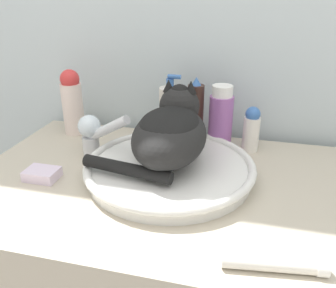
{
  "coord_description": "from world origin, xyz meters",
  "views": [
    {
      "loc": [
        0.17,
        -0.4,
        1.25
      ],
      "look_at": [
        -0.01,
        0.3,
        0.93
      ],
      "focal_mm": 38.0,
      "sensor_mm": 36.0,
      "label": 1
    }
  ],
  "objects_px": {
    "soap_pump_bottle": "(170,115)",
    "soap_bar": "(42,174)",
    "hairspray_can_black": "(195,114)",
    "cat": "(170,130)",
    "cream_tube": "(276,264)",
    "lotion_bottle_white": "(72,102)",
    "mouthwash_bottle": "(221,119)",
    "deodorant_stick": "(251,129)",
    "faucet": "(93,132)"
  },
  "relations": [
    {
      "from": "cream_tube",
      "to": "soap_bar",
      "type": "xyz_separation_m",
      "value": [
        -0.52,
        0.17,
        -0.0
      ]
    },
    {
      "from": "deodorant_stick",
      "to": "lotion_bottle_white",
      "type": "bearing_deg",
      "value": 180.0
    },
    {
      "from": "lotion_bottle_white",
      "to": "deodorant_stick",
      "type": "bearing_deg",
      "value": -0.0
    },
    {
      "from": "lotion_bottle_white",
      "to": "mouthwash_bottle",
      "type": "height_order",
      "value": "lotion_bottle_white"
    },
    {
      "from": "soap_bar",
      "to": "lotion_bottle_white",
      "type": "bearing_deg",
      "value": 101.99
    },
    {
      "from": "cat",
      "to": "soap_bar",
      "type": "relative_size",
      "value": 3.6
    },
    {
      "from": "deodorant_stick",
      "to": "hairspray_can_black",
      "type": "relative_size",
      "value": 0.64
    },
    {
      "from": "deodorant_stick",
      "to": "soap_bar",
      "type": "distance_m",
      "value": 0.54
    },
    {
      "from": "hairspray_can_black",
      "to": "cream_tube",
      "type": "height_order",
      "value": "hairspray_can_black"
    },
    {
      "from": "faucet",
      "to": "lotion_bottle_white",
      "type": "distance_m",
      "value": 0.19
    },
    {
      "from": "cat",
      "to": "mouthwash_bottle",
      "type": "xyz_separation_m",
      "value": [
        0.1,
        0.18,
        -0.03
      ]
    },
    {
      "from": "soap_pump_bottle",
      "to": "lotion_bottle_white",
      "type": "xyz_separation_m",
      "value": [
        -0.3,
        0.0,
        0.01
      ]
    },
    {
      "from": "soap_pump_bottle",
      "to": "hairspray_can_black",
      "type": "relative_size",
      "value": 1.02
    },
    {
      "from": "deodorant_stick",
      "to": "lotion_bottle_white",
      "type": "relative_size",
      "value": 0.64
    },
    {
      "from": "lotion_bottle_white",
      "to": "hairspray_can_black",
      "type": "bearing_deg",
      "value": 0.0
    },
    {
      "from": "hairspray_can_black",
      "to": "lotion_bottle_white",
      "type": "bearing_deg",
      "value": 180.0
    },
    {
      "from": "cat",
      "to": "mouthwash_bottle",
      "type": "height_order",
      "value": "cat"
    },
    {
      "from": "cat",
      "to": "mouthwash_bottle",
      "type": "distance_m",
      "value": 0.21
    },
    {
      "from": "deodorant_stick",
      "to": "cat",
      "type": "bearing_deg",
      "value": -134.43
    },
    {
      "from": "cat",
      "to": "deodorant_stick",
      "type": "relative_size",
      "value": 2.18
    },
    {
      "from": "cat",
      "to": "lotion_bottle_white",
      "type": "relative_size",
      "value": 1.4
    },
    {
      "from": "lotion_bottle_white",
      "to": "cream_tube",
      "type": "xyz_separation_m",
      "value": [
        0.58,
        -0.45,
        -0.08
      ]
    },
    {
      "from": "deodorant_stick",
      "to": "mouthwash_bottle",
      "type": "height_order",
      "value": "mouthwash_bottle"
    },
    {
      "from": "cat",
      "to": "cream_tube",
      "type": "xyz_separation_m",
      "value": [
        0.24,
        -0.27,
        -0.1
      ]
    },
    {
      "from": "soap_bar",
      "to": "mouthwash_bottle",
      "type": "bearing_deg",
      "value": 36.21
    },
    {
      "from": "cat",
      "to": "cream_tube",
      "type": "relative_size",
      "value": 1.62
    },
    {
      "from": "soap_pump_bottle",
      "to": "faucet",
      "type": "bearing_deg",
      "value": -141.75
    },
    {
      "from": "cat",
      "to": "lotion_bottle_white",
      "type": "height_order",
      "value": "cat"
    },
    {
      "from": "hairspray_can_black",
      "to": "mouthwash_bottle",
      "type": "distance_m",
      "value": 0.07
    },
    {
      "from": "soap_bar",
      "to": "cream_tube",
      "type": "bearing_deg",
      "value": -18.09
    },
    {
      "from": "cat",
      "to": "hairspray_can_black",
      "type": "height_order",
      "value": "cat"
    },
    {
      "from": "soap_pump_bottle",
      "to": "soap_bar",
      "type": "relative_size",
      "value": 2.61
    },
    {
      "from": "deodorant_stick",
      "to": "faucet",
      "type": "bearing_deg",
      "value": -161.2
    },
    {
      "from": "deodorant_stick",
      "to": "mouthwash_bottle",
      "type": "relative_size",
      "value": 0.71
    },
    {
      "from": "cat",
      "to": "soap_pump_bottle",
      "type": "bearing_deg",
      "value": 14.17
    },
    {
      "from": "soap_pump_bottle",
      "to": "hairspray_can_black",
      "type": "distance_m",
      "value": 0.07
    },
    {
      "from": "mouthwash_bottle",
      "to": "soap_bar",
      "type": "xyz_separation_m",
      "value": [
        -0.38,
        -0.28,
        -0.07
      ]
    },
    {
      "from": "faucet",
      "to": "hairspray_can_black",
      "type": "distance_m",
      "value": 0.28
    },
    {
      "from": "soap_pump_bottle",
      "to": "cat",
      "type": "bearing_deg",
      "value": -75.96
    },
    {
      "from": "cat",
      "to": "faucet",
      "type": "height_order",
      "value": "cat"
    },
    {
      "from": "deodorant_stick",
      "to": "soap_bar",
      "type": "xyz_separation_m",
      "value": [
        -0.46,
        -0.28,
        -0.05
      ]
    },
    {
      "from": "mouthwash_bottle",
      "to": "cat",
      "type": "bearing_deg",
      "value": -117.61
    },
    {
      "from": "faucet",
      "to": "soap_bar",
      "type": "relative_size",
      "value": 2.07
    },
    {
      "from": "deodorant_stick",
      "to": "soap_bar",
      "type": "relative_size",
      "value": 1.65
    },
    {
      "from": "faucet",
      "to": "soap_pump_bottle",
      "type": "distance_m",
      "value": 0.22
    },
    {
      "from": "cat",
      "to": "soap_pump_bottle",
      "type": "relative_size",
      "value": 1.38
    },
    {
      "from": "soap_bar",
      "to": "hairspray_can_black",
      "type": "bearing_deg",
      "value": 41.88
    },
    {
      "from": "deodorant_stick",
      "to": "cream_tube",
      "type": "bearing_deg",
      "value": -82.7
    },
    {
      "from": "deodorant_stick",
      "to": "hairspray_can_black",
      "type": "distance_m",
      "value": 0.16
    },
    {
      "from": "cream_tube",
      "to": "soap_bar",
      "type": "height_order",
      "value": "cream_tube"
    }
  ]
}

